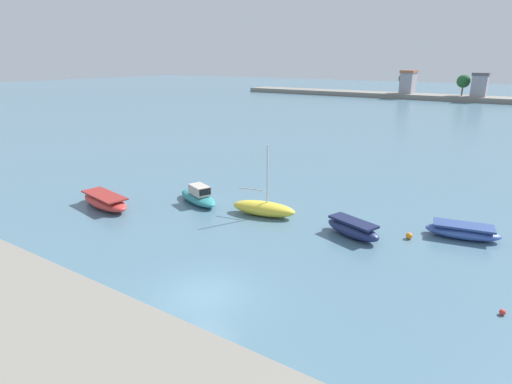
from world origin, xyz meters
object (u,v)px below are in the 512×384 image
Objects in this scene: moored_boat_3 at (353,229)px; mooring_buoy_1 at (503,312)px; moored_boat_0 at (105,201)px; moored_boat_4 at (463,231)px; moored_boat_2 at (264,208)px; mooring_buoy_0 at (409,236)px; moored_boat_1 at (198,196)px.

moored_boat_3 reaches higher than mooring_buoy_1.
moored_boat_3 is at bearing 152.59° from mooring_buoy_1.
moored_boat_0 is 21.54× the size of mooring_buoy_1.
moored_boat_3 reaches higher than moored_boat_4.
moored_boat_4 is at bearing 30.80° from moored_boat_0.
moored_boat_0 is at bearing -165.19° from moored_boat_2.
moored_boat_0 is 17.86m from moored_boat_3.
mooring_buoy_0 is (-2.66, -1.99, -0.21)m from moored_boat_4.
moored_boat_0 reaches higher than mooring_buoy_1.
moored_boat_3 is at bearing -159.02° from moored_boat_4.
mooring_buoy_1 is at bearing -8.33° from moored_boat_3.
mooring_buoy_1 is at bearing 10.93° from moored_boat_1.
moored_boat_1 is 1.20× the size of moored_boat_3.
moored_boat_0 is at bearing -178.57° from mooring_buoy_1.
moored_boat_1 is 18.98× the size of mooring_buoy_1.
moored_boat_3 is 6.69m from moored_boat_4.
mooring_buoy_1 is (5.41, -5.93, -0.07)m from mooring_buoy_0.
moored_boat_1 reaches higher than moored_boat_3.
moored_boat_3 is 0.91× the size of moored_boat_4.
mooring_buoy_0 is (20.15, 6.57, -0.29)m from moored_boat_0.
moored_boat_2 reaches higher than moored_boat_4.
moored_boat_2 reaches higher than moored_boat_0.
mooring_buoy_1 is at bearing 11.67° from moored_boat_0.
mooring_buoy_1 is (25.57, 0.64, -0.36)m from moored_boat_0.
moored_boat_4 is at bearing 36.83° from mooring_buoy_0.
moored_boat_1 is (5.04, 4.58, 0.02)m from moored_boat_0.
moored_boat_2 is 12.70m from moored_boat_4.
moored_boat_4 is (22.81, 8.56, -0.08)m from moored_boat_0.
moored_boat_0 is 13.94× the size of mooring_buoy_0.
moored_boat_2 reaches higher than moored_boat_3.
moored_boat_3 is (17.14, 5.01, 0.02)m from moored_boat_0.
moored_boat_1 is 18.21m from moored_boat_4.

